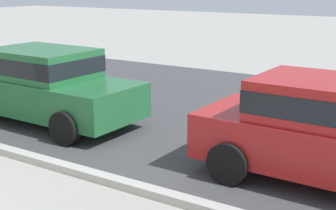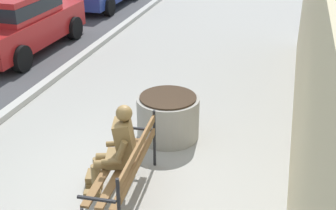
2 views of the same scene
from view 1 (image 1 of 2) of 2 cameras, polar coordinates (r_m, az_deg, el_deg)
The scene contains 4 objects.
street_surface at distance 12.00m, azimuth -1.78°, elevation 0.65°, with size 60.00×9.00×0.01m, color #424244.
curb_stone at distance 8.75m, azimuth -19.11°, elevation -5.19°, with size 60.00×0.20×0.12m, color #B2AFA8.
parked_car_green at distance 10.25m, azimuth -14.51°, elevation 2.54°, with size 4.13×1.98×1.56m.
parked_car_red at distance 7.25m, azimuth 19.59°, elevation -2.80°, with size 4.13×1.98×1.56m.
Camera 1 is at (6.59, -2.10, 2.91)m, focal length 50.51 mm.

